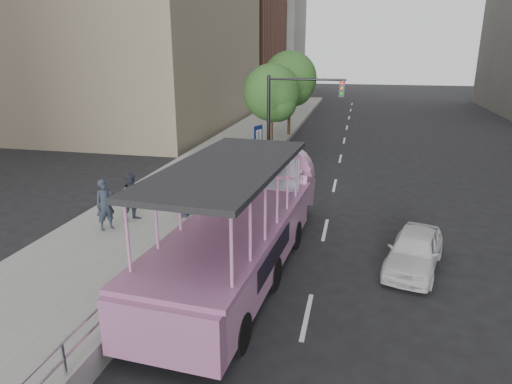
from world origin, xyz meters
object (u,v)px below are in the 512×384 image
at_px(pedestrian_mid, 133,197).
at_px(street_tree_near, 273,95).
at_px(duck_boat, 246,225).
at_px(car, 414,250).
at_px(pedestrian_far, 183,197).
at_px(pedestrian_near, 105,205).
at_px(traffic_signal, 290,108).
at_px(street_tree_far, 291,81).
at_px(parking_sign, 258,150).

bearing_deg(pedestrian_mid, street_tree_near, 20.87).
bearing_deg(street_tree_near, duck_boat, -82.30).
bearing_deg(car, pedestrian_far, 179.98).
height_order(duck_boat, pedestrian_near, duck_boat).
height_order(car, pedestrian_mid, pedestrian_mid).
bearing_deg(duck_boat, pedestrian_mid, 156.77).
xyz_separation_m(pedestrian_near, street_tree_near, (3.37, 14.34, 2.59)).
xyz_separation_m(traffic_signal, street_tree_near, (-1.60, 3.43, 0.32)).
distance_m(pedestrian_mid, street_tree_far, 19.75).
relative_size(duck_boat, pedestrian_near, 5.97).
height_order(duck_boat, pedestrian_mid, duck_boat).
bearing_deg(street_tree_far, traffic_signal, -81.57).
distance_m(pedestrian_mid, street_tree_near, 13.82).
relative_size(traffic_signal, street_tree_far, 0.81).
bearing_deg(pedestrian_far, pedestrian_mid, 111.34).
relative_size(pedestrian_near, street_tree_near, 0.33).
relative_size(pedestrian_far, traffic_signal, 0.30).
distance_m(pedestrian_mid, pedestrian_far, 1.88).
relative_size(duck_boat, parking_sign, 3.63).
relative_size(duck_boat, car, 3.06).
bearing_deg(pedestrian_far, street_tree_far, -10.96).
relative_size(parking_sign, traffic_signal, 0.59).
distance_m(pedestrian_far, parking_sign, 5.69).
bearing_deg(traffic_signal, parking_sign, -104.99).
xyz_separation_m(car, street_tree_near, (-7.21, 14.53, 3.20)).
distance_m(car, street_tree_near, 16.53).
xyz_separation_m(parking_sign, street_tree_far, (-0.42, 13.06, 2.41)).
bearing_deg(traffic_signal, pedestrian_mid, -114.26).
bearing_deg(street_tree_near, street_tree_far, 88.09).
height_order(car, parking_sign, parking_sign).
xyz_separation_m(parking_sign, traffic_signal, (0.97, 3.63, 1.61)).
relative_size(car, parking_sign, 1.19).
bearing_deg(pedestrian_far, street_tree_near, -12.12).
bearing_deg(pedestrian_mid, pedestrian_near, -173.25).
xyz_separation_m(duck_boat, parking_sign, (-1.46, 8.33, 0.54)).
relative_size(pedestrian_near, traffic_signal, 0.36).
distance_m(car, parking_sign, 10.04).
distance_m(duck_boat, pedestrian_far, 4.44).
bearing_deg(traffic_signal, street_tree_far, 98.43).
bearing_deg(parking_sign, pedestrian_far, -108.73).
height_order(parking_sign, traffic_signal, traffic_signal).
relative_size(pedestrian_far, street_tree_near, 0.27).
bearing_deg(pedestrian_far, duck_boat, -139.17).
bearing_deg(duck_boat, pedestrian_near, 169.16).
xyz_separation_m(parking_sign, street_tree_near, (-0.62, 7.06, 1.93)).
bearing_deg(street_tree_near, car, -63.60).
distance_m(street_tree_near, street_tree_far, 6.02).
height_order(pedestrian_far, street_tree_far, street_tree_far).
xyz_separation_m(pedestrian_near, parking_sign, (3.99, 7.28, 0.66)).
distance_m(car, street_tree_far, 22.00).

